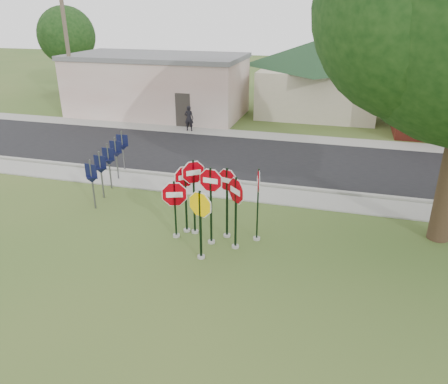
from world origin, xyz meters
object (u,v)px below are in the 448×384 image
(stop_sign_left, at_px, (175,202))
(utility_pole_near, at_px, (67,44))
(stop_sign_yellow, at_px, (200,216))
(stop_sign_center, at_px, (211,195))
(pedestrian, at_px, (189,118))

(stop_sign_left, distance_m, utility_pole_near, 19.37)
(stop_sign_left, xyz_separation_m, utility_pole_near, (-12.88, 13.99, 3.66))
(stop_sign_yellow, bearing_deg, utility_pole_near, 133.18)
(stop_sign_center, xyz_separation_m, pedestrian, (-5.44, 12.98, -0.90))
(utility_pole_near, xyz_separation_m, pedestrian, (8.72, -1.08, -4.12))
(stop_sign_yellow, xyz_separation_m, utility_pole_near, (-14.14, 15.06, 3.50))
(stop_sign_center, height_order, pedestrian, stop_sign_center)
(stop_sign_center, height_order, stop_sign_yellow, stop_sign_center)
(stop_sign_left, relative_size, pedestrian, 1.38)
(stop_sign_left, xyz_separation_m, pedestrian, (-4.16, 12.90, -0.45))
(stop_sign_center, xyz_separation_m, utility_pole_near, (-14.17, 14.07, 3.22))
(stop_sign_center, bearing_deg, pedestrian, 112.74)
(utility_pole_near, bearing_deg, stop_sign_yellow, -46.82)
(utility_pole_near, relative_size, pedestrian, 6.03)
(stop_sign_yellow, distance_m, utility_pole_near, 20.95)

